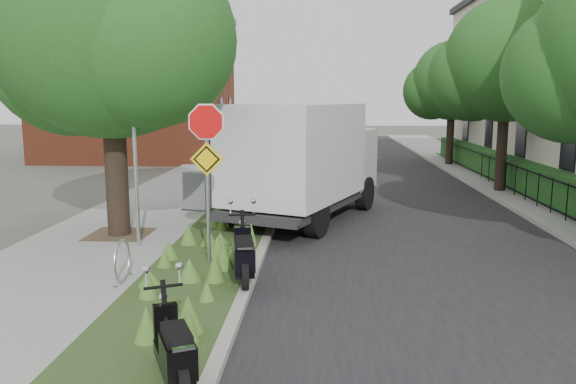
% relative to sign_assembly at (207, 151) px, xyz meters
% --- Properties ---
extents(ground, '(120.00, 120.00, 0.00)m').
position_rel_sign_assembly_xyz_m(ground, '(1.40, -0.58, -2.33)').
color(ground, '#4C5147').
rests_on(ground, ground).
extents(sidewalk_near, '(3.50, 60.00, 0.12)m').
position_rel_sign_assembly_xyz_m(sidewalk_near, '(-2.85, 9.42, -2.27)').
color(sidewalk_near, gray).
rests_on(sidewalk_near, ground).
extents(verge, '(2.00, 60.00, 0.12)m').
position_rel_sign_assembly_xyz_m(verge, '(-0.10, 9.42, -2.27)').
color(verge, '#26421C').
rests_on(verge, ground).
extents(kerb_near, '(0.20, 60.00, 0.13)m').
position_rel_sign_assembly_xyz_m(kerb_near, '(0.90, 9.42, -2.26)').
color(kerb_near, '#9E9991').
rests_on(kerb_near, ground).
extents(road, '(7.00, 60.00, 0.01)m').
position_rel_sign_assembly_xyz_m(road, '(4.40, 9.42, -2.32)').
color(road, black).
rests_on(road, ground).
extents(kerb_far, '(0.20, 60.00, 0.13)m').
position_rel_sign_assembly_xyz_m(kerb_far, '(7.90, 9.42, -2.26)').
color(kerb_far, '#9E9991').
rests_on(kerb_far, ground).
extents(footpath_far, '(3.20, 60.00, 0.12)m').
position_rel_sign_assembly_xyz_m(footpath_far, '(9.60, 9.42, -2.27)').
color(footpath_far, gray).
rests_on(footpath_far, ground).
extents(street_tree_main, '(6.21, 5.54, 7.66)m').
position_rel_sign_assembly_xyz_m(street_tree_main, '(-2.68, 2.28, 2.48)').
color(street_tree_main, black).
rests_on(street_tree_main, ground).
extents(bare_post, '(0.08, 0.08, 4.00)m').
position_rel_sign_assembly_xyz_m(bare_post, '(-1.80, 1.22, -0.21)').
color(bare_post, '#A5A8AD').
rests_on(bare_post, ground).
extents(bike_hoop, '(0.06, 0.78, 0.77)m').
position_rel_sign_assembly_xyz_m(bike_hoop, '(-1.30, -1.18, -1.83)').
color(bike_hoop, '#A5A8AD').
rests_on(bike_hoop, ground).
extents(sign_assembly, '(0.94, 0.08, 3.22)m').
position_rel_sign_assembly_xyz_m(sign_assembly, '(0.00, 0.00, 0.00)').
color(sign_assembly, '#A5A8AD').
rests_on(sign_assembly, ground).
extents(fence_far, '(0.04, 24.00, 1.00)m').
position_rel_sign_assembly_xyz_m(fence_far, '(8.60, 9.42, -1.66)').
color(fence_far, black).
rests_on(fence_far, ground).
extents(hedge_far, '(1.00, 24.00, 1.10)m').
position_rel_sign_assembly_xyz_m(hedge_far, '(9.30, 9.42, -1.66)').
color(hedge_far, '#1C4C1B').
rests_on(hedge_far, footpath_far).
extents(brick_building, '(9.40, 10.40, 8.30)m').
position_rel_sign_assembly_xyz_m(brick_building, '(-8.10, 21.42, 1.88)').
color(brick_building, brown).
rests_on(brick_building, ground).
extents(far_tree_b, '(4.83, 4.31, 6.56)m').
position_rel_sign_assembly_xyz_m(far_tree_b, '(8.34, 9.46, 2.04)').
color(far_tree_b, black).
rests_on(far_tree_b, ground).
extents(far_tree_c, '(4.37, 3.89, 5.93)m').
position_rel_sign_assembly_xyz_m(far_tree_c, '(8.34, 17.46, 1.63)').
color(far_tree_c, black).
rests_on(far_tree_c, ground).
extents(scooter_near, '(0.80, 1.47, 0.75)m').
position_rel_sign_assembly_xyz_m(scooter_near, '(0.58, -4.74, -1.84)').
color(scooter_near, black).
rests_on(scooter_near, ground).
extents(scooter_far, '(0.55, 1.71, 0.82)m').
position_rel_sign_assembly_xyz_m(scooter_far, '(0.83, -1.05, -1.81)').
color(scooter_far, black).
rests_on(scooter_far, ground).
extents(box_truck, '(4.31, 6.37, 2.70)m').
position_rel_sign_assembly_xyz_m(box_truck, '(1.69, 4.56, -0.57)').
color(box_truck, '#262628').
rests_on(box_truck, ground).
extents(utility_cabinet, '(0.94, 0.75, 1.09)m').
position_rel_sign_assembly_xyz_m(utility_cabinet, '(-1.40, 5.32, -1.68)').
color(utility_cabinet, '#262628').
rests_on(utility_cabinet, ground).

